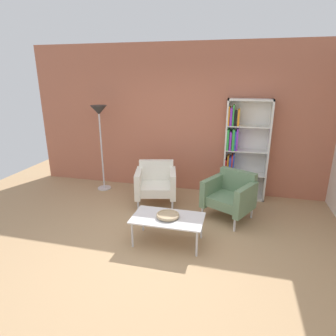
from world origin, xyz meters
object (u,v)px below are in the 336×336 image
coffee_table_low (168,219)px  floor_lamp_torchiere (99,120)px  armchair_near_window (230,194)px  bookshelf_tall (241,152)px  decorative_bowl (168,215)px  armchair_corner_red (156,183)px

coffee_table_low → floor_lamp_torchiere: bearing=137.3°
armchair_near_window → floor_lamp_torchiere: 2.91m
bookshelf_tall → armchair_near_window: 1.07m
coffee_table_low → floor_lamp_torchiere: size_ratio=0.57×
decorative_bowl → floor_lamp_torchiere: bearing=137.3°
decorative_bowl → armchair_near_window: (0.82, 1.00, -0.02)m
decorative_bowl → armchair_corner_red: (-0.53, 1.23, -0.02)m
decorative_bowl → floor_lamp_torchiere: 2.67m
bookshelf_tall → floor_lamp_torchiere: 2.83m
decorative_bowl → armchair_corner_red: armchair_corner_red is taller
bookshelf_tall → decorative_bowl: 2.21m
coffee_table_low → armchair_corner_red: 1.34m
decorative_bowl → armchair_near_window: 1.29m
armchair_corner_red → coffee_table_low: bearing=-80.4°
armchair_near_window → floor_lamp_torchiere: bearing=-166.7°
decorative_bowl → floor_lamp_torchiere: floor_lamp_torchiere is taller
coffee_table_low → decorative_bowl: (0.00, 0.00, 0.07)m
coffee_table_low → armchair_near_window: bearing=50.7°
armchair_corner_red → floor_lamp_torchiere: 1.71m
bookshelf_tall → armchair_corner_red: 1.72m
armchair_near_window → floor_lamp_torchiere: floor_lamp_torchiere is taller
coffee_table_low → armchair_near_window: (0.82, 1.00, 0.05)m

